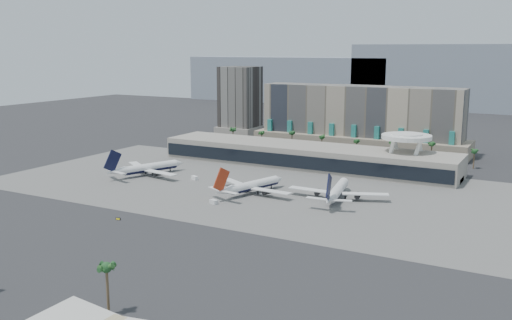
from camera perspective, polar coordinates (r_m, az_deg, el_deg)
The scene contains 15 objects.
ground at distance 231.26m, azimuth -6.16°, elevation -5.46°, with size 900.00×900.00×0.00m, color #232326.
apron_pad at distance 276.54m, azimuth 0.35°, elevation -2.63°, with size 260.00×130.00×0.06m, color #5B5B59.
mountain_ridge at distance 660.10m, azimuth 20.10°, elevation 7.33°, with size 680.00×60.00×70.00m.
hotel at distance 377.99m, azimuth 10.33°, elevation 3.49°, with size 140.00×30.00×42.00m.
office_tower at distance 443.66m, azimuth -1.59°, elevation 5.57°, with size 30.00×30.00×52.00m.
terminal at distance 323.45m, azimuth 4.96°, elevation 0.52°, with size 170.00×32.50×14.50m.
saucer_structure at distance 309.85m, azimuth 14.81°, elevation 1.97°, with size 26.00×26.00×21.89m.
palm_row at distance 352.37m, azimuth 8.32°, elevation 1.98°, with size 157.80×2.80×13.10m.
airliner_left at distance 304.82m, azimuth -10.82°, elevation -0.76°, with size 42.57×43.92×15.99m.
airliner_centre at distance 261.70m, azimuth -0.45°, elevation -2.57°, with size 41.26×42.75×15.16m.
airliner_right at distance 253.89m, azimuth 8.11°, elevation -3.06°, with size 44.36×46.05×16.01m.
service_vehicle_a at distance 291.41m, azimuth -6.15°, elevation -1.79°, with size 3.92×1.92×1.92m, color white.
service_vehicle_b at distance 245.83m, azimuth -4.25°, elevation -4.20°, with size 3.62×2.07×1.86m, color silver.
taxiway_sign at distance 229.27m, azimuth -13.62°, elevation -5.74°, with size 2.09×0.67×0.94m.
near_palm_b at distance 148.61m, azimuth -14.71°, elevation -10.88°, with size 6.00×6.00×13.85m.
Camera 1 is at (127.24, -181.59, 65.67)m, focal length 40.00 mm.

